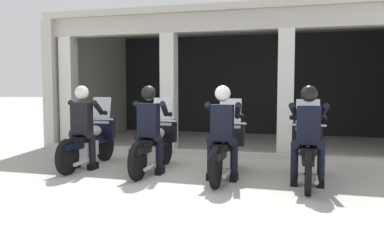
{
  "coord_description": "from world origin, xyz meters",
  "views": [
    {
      "loc": [
        1.92,
        -6.49,
        1.57
      ],
      "look_at": [
        0.0,
        0.46,
        1.0
      ],
      "focal_mm": 36.81,
      "sensor_mm": 36.0,
      "label": 1
    }
  ],
  "objects_px": {
    "motorcycle_far_left": "(91,141)",
    "motorcycle_center_left": "(155,144)",
    "police_officer_center_right": "(223,124)",
    "motorcycle_far_right": "(307,152)",
    "police_officer_far_left": "(83,120)",
    "police_officer_center_left": "(149,122)",
    "police_officer_far_right": "(308,127)",
    "motorcycle_center_right": "(226,148)"
  },
  "relations": [
    {
      "from": "motorcycle_far_left",
      "to": "motorcycle_center_left",
      "type": "distance_m",
      "value": 1.37
    },
    {
      "from": "motorcycle_far_left",
      "to": "motorcycle_center_left",
      "type": "height_order",
      "value": "same"
    },
    {
      "from": "police_officer_center_right",
      "to": "motorcycle_far_right",
      "type": "relative_size",
      "value": 0.78
    },
    {
      "from": "police_officer_center_right",
      "to": "motorcycle_center_left",
      "type": "bearing_deg",
      "value": 164.5
    },
    {
      "from": "police_officer_far_left",
      "to": "police_officer_center_left",
      "type": "height_order",
      "value": "same"
    },
    {
      "from": "motorcycle_far_right",
      "to": "police_officer_far_right",
      "type": "bearing_deg",
      "value": -87.9
    },
    {
      "from": "motorcycle_center_right",
      "to": "police_officer_far_left",
      "type": "bearing_deg",
      "value": -176.03
    },
    {
      "from": "motorcycle_center_left",
      "to": "police_officer_center_right",
      "type": "height_order",
      "value": "police_officer_center_right"
    },
    {
      "from": "police_officer_far_left",
      "to": "police_officer_center_left",
      "type": "relative_size",
      "value": 1.0
    },
    {
      "from": "police_officer_center_left",
      "to": "police_officer_far_right",
      "type": "xyz_separation_m",
      "value": [
        2.73,
        -0.17,
        0.0
      ]
    },
    {
      "from": "motorcycle_center_left",
      "to": "motorcycle_center_right",
      "type": "distance_m",
      "value": 1.37
    },
    {
      "from": "motorcycle_far_left",
      "to": "motorcycle_center_left",
      "type": "xyz_separation_m",
      "value": [
        1.37,
        -0.05,
        0.0
      ]
    },
    {
      "from": "motorcycle_far_left",
      "to": "police_officer_far_left",
      "type": "xyz_separation_m",
      "value": [
        -0.0,
        -0.28,
        0.44
      ]
    },
    {
      "from": "police_officer_center_left",
      "to": "motorcycle_center_right",
      "type": "bearing_deg",
      "value": 8.78
    },
    {
      "from": "motorcycle_far_left",
      "to": "motorcycle_far_right",
      "type": "relative_size",
      "value": 1.0
    },
    {
      "from": "motorcycle_far_left",
      "to": "police_officer_center_right",
      "type": "bearing_deg",
      "value": -5.84
    },
    {
      "from": "police_officer_center_left",
      "to": "police_officer_center_right",
      "type": "distance_m",
      "value": 1.37
    },
    {
      "from": "motorcycle_far_right",
      "to": "motorcycle_center_left",
      "type": "bearing_deg",
      "value": 178.89
    },
    {
      "from": "motorcycle_center_right",
      "to": "police_officer_center_right",
      "type": "relative_size",
      "value": 1.29
    },
    {
      "from": "motorcycle_center_left",
      "to": "motorcycle_center_right",
      "type": "relative_size",
      "value": 1.0
    },
    {
      "from": "motorcycle_center_left",
      "to": "motorcycle_center_right",
      "type": "height_order",
      "value": "same"
    },
    {
      "from": "motorcycle_center_left",
      "to": "police_officer_far_right",
      "type": "distance_m",
      "value": 2.8
    },
    {
      "from": "motorcycle_center_left",
      "to": "motorcycle_far_right",
      "type": "distance_m",
      "value": 2.74
    },
    {
      "from": "motorcycle_far_right",
      "to": "police_officer_center_left",
      "type": "bearing_deg",
      "value": -175.16
    },
    {
      "from": "motorcycle_center_left",
      "to": "police_officer_center_left",
      "type": "height_order",
      "value": "police_officer_center_left"
    },
    {
      "from": "police_officer_far_left",
      "to": "motorcycle_far_right",
      "type": "xyz_separation_m",
      "value": [
        4.1,
        0.07,
        -0.44
      ]
    },
    {
      "from": "motorcycle_center_left",
      "to": "motorcycle_far_right",
      "type": "relative_size",
      "value": 1.0
    },
    {
      "from": "motorcycle_center_left",
      "to": "police_officer_far_left",
      "type": "bearing_deg",
      "value": -166.93
    },
    {
      "from": "motorcycle_center_right",
      "to": "police_officer_far_right",
      "type": "xyz_separation_m",
      "value": [
        1.36,
        -0.3,
        0.44
      ]
    },
    {
      "from": "motorcycle_center_left",
      "to": "police_officer_center_right",
      "type": "xyz_separation_m",
      "value": [
        1.36,
        -0.43,
        0.44
      ]
    },
    {
      "from": "police_officer_center_left",
      "to": "motorcycle_far_right",
      "type": "relative_size",
      "value": 0.78
    },
    {
      "from": "motorcycle_center_left",
      "to": "motorcycle_far_right",
      "type": "bearing_deg",
      "value": -0.23
    },
    {
      "from": "police_officer_far_left",
      "to": "motorcycle_far_right",
      "type": "relative_size",
      "value": 0.78
    },
    {
      "from": "motorcycle_center_right",
      "to": "police_officer_center_right",
      "type": "bearing_deg",
      "value": -88.09
    },
    {
      "from": "motorcycle_far_left",
      "to": "police_officer_center_right",
      "type": "xyz_separation_m",
      "value": [
        2.73,
        -0.48,
        0.44
      ]
    },
    {
      "from": "police_officer_center_left",
      "to": "police_officer_far_right",
      "type": "relative_size",
      "value": 1.0
    },
    {
      "from": "motorcycle_center_right",
      "to": "police_officer_far_right",
      "type": "distance_m",
      "value": 1.46
    },
    {
      "from": "motorcycle_center_right",
      "to": "police_officer_center_right",
      "type": "distance_m",
      "value": 0.52
    },
    {
      "from": "motorcycle_far_left",
      "to": "police_officer_far_left",
      "type": "distance_m",
      "value": 0.52
    },
    {
      "from": "police_officer_center_left",
      "to": "motorcycle_far_right",
      "type": "xyz_separation_m",
      "value": [
        2.73,
        0.12,
        -0.44
      ]
    },
    {
      "from": "police_officer_center_left",
      "to": "motorcycle_far_right",
      "type": "height_order",
      "value": "police_officer_center_left"
    },
    {
      "from": "motorcycle_far_left",
      "to": "police_officer_far_right",
      "type": "relative_size",
      "value": 1.29
    }
  ]
}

